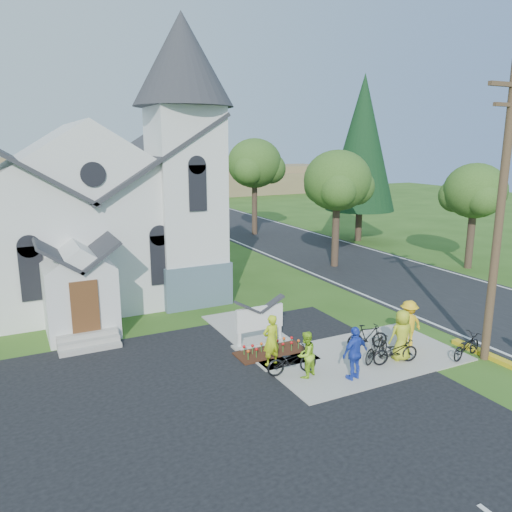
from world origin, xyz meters
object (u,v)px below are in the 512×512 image
cyclist_0 (271,340)px  bike_4 (466,346)px  cyclist_2 (355,353)px  bike_0 (292,361)px  bike_2 (395,351)px  church_sign (260,319)px  cyclist_1 (306,354)px  cyclist_3 (408,324)px  utility_pole (502,206)px  bike_3 (377,348)px  bike_1 (367,337)px  cyclist_4 (402,335)px

cyclist_0 → bike_4: cyclist_0 is taller
cyclist_2 → bike_4: bearing=165.7°
bike_0 → bike_2: bearing=-96.8°
church_sign → cyclist_2: (1.39, -3.93, -0.10)m
bike_0 → cyclist_1: size_ratio=1.13×
cyclist_0 → cyclist_3: 5.32m
utility_pole → bike_3: (-3.66, 1.49, -4.88)m
cyclist_3 → cyclist_0: bearing=-7.8°
cyclist_2 → bike_3: (1.52, 0.72, -0.41)m
bike_1 → bike_4: 3.39m
utility_pole → cyclist_1: 8.11m
bike_3 → cyclist_4: 0.98m
cyclist_1 → cyclist_3: size_ratio=0.86×
cyclist_0 → bike_1: bearing=167.4°
bike_0 → bike_2: size_ratio=1.02×
cyclist_0 → bike_3: 3.70m
utility_pole → bike_2: size_ratio=5.90×
cyclist_0 → utility_pole: bearing=151.1°
utility_pole → bike_3: size_ratio=6.38×
utility_pole → cyclist_4: 5.41m
cyclist_0 → bike_1: (3.81, -0.39, -0.43)m
bike_1 → cyclist_0: bearing=100.4°
bike_0 → bike_4: bike_0 is taller
cyclist_1 → bike_3: cyclist_1 is taller
church_sign → bike_2: 4.97m
bike_0 → cyclist_0: bearing=25.1°
bike_4 → cyclist_0: bearing=55.3°
church_sign → bike_0: bearing=-94.5°
bike_2 → bike_1: bearing=11.4°
church_sign → cyclist_0: cyclist_0 is taller
cyclist_0 → cyclist_1: (0.57, -1.28, -0.13)m
bike_0 → cyclist_2: cyclist_2 is taller
cyclist_3 → bike_4: size_ratio=1.09×
utility_pole → bike_3: bearing=157.8°
bike_2 → cyclist_3: (1.40, 0.90, 0.44)m
utility_pole → church_sign: bearing=144.4°
cyclist_3 → utility_pole: bearing=135.0°
bike_4 → church_sign: bearing=40.5°
cyclist_0 → cyclist_1: cyclist_0 is taller
bike_1 → cyclist_1: bearing=121.7°
cyclist_3 → cyclist_4: cyclist_4 is taller
cyclist_2 → cyclist_3: cyclist_3 is taller
cyclist_1 → bike_1: (3.23, 0.89, -0.30)m
cyclist_1 → utility_pole: bearing=144.3°
utility_pole → bike_4: size_ratio=6.13×
utility_pole → bike_0: 8.59m
cyclist_0 → bike_3: (3.40, -1.38, -0.42)m
bike_0 → cyclist_3: (4.96, -0.01, 0.44)m
cyclist_1 → cyclist_3: bearing=162.5°
bike_2 → cyclist_4: (0.39, 0.15, 0.45)m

